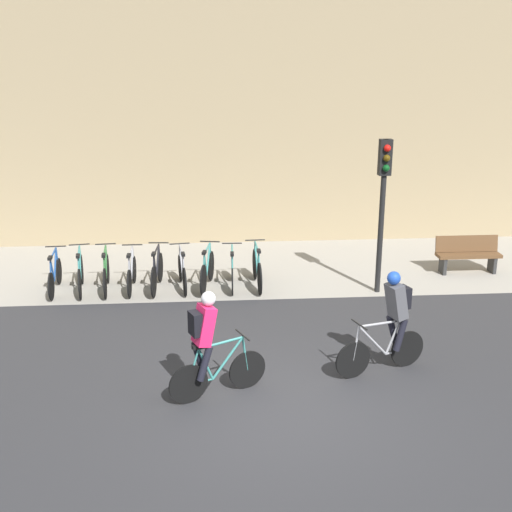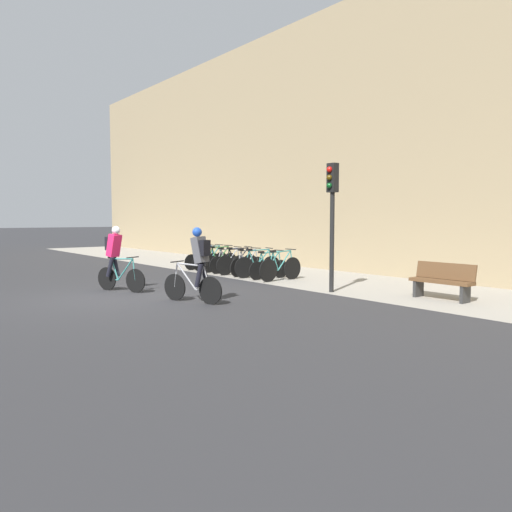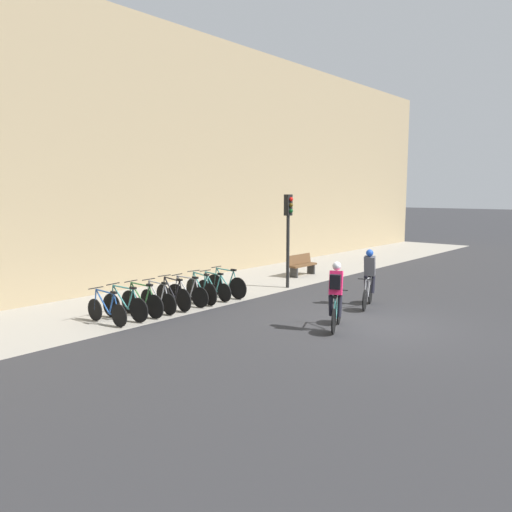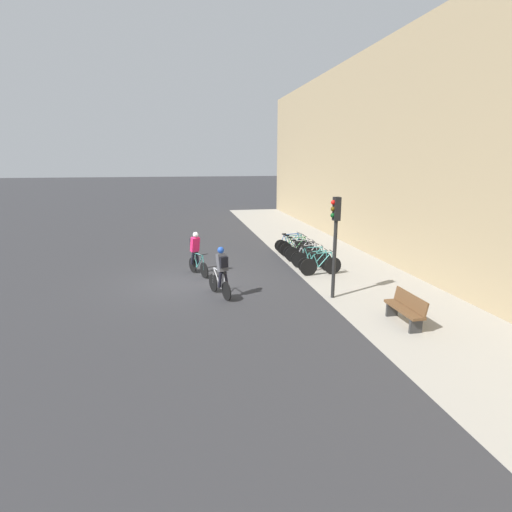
{
  "view_description": "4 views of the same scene",
  "coord_description": "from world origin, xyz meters",
  "px_view_note": "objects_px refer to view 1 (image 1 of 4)",
  "views": [
    {
      "loc": [
        -1.02,
        -8.48,
        5.12
      ],
      "look_at": [
        -0.19,
        2.94,
        1.5
      ],
      "focal_mm": 45.0,
      "sensor_mm": 36.0,
      "label": 1
    },
    {
      "loc": [
        11.73,
        -5.0,
        1.96
      ],
      "look_at": [
        1.17,
        3.45,
        0.94
      ],
      "focal_mm": 35.0,
      "sensor_mm": 36.0,
      "label": 2
    },
    {
      "loc": [
        -11.73,
        -6.1,
        3.48
      ],
      "look_at": [
        -0.68,
        3.44,
        1.61
      ],
      "focal_mm": 35.0,
      "sensor_mm": 36.0,
      "label": 3
    },
    {
      "loc": [
        14.82,
        -0.24,
        4.57
      ],
      "look_at": [
        -0.25,
        2.73,
        0.86
      ],
      "focal_mm": 28.0,
      "sensor_mm": 36.0,
      "label": 4
    }
  ],
  "objects_px": {
    "parked_bike_4": "(157,272)",
    "parked_bike_7": "(232,271)",
    "cyclist_grey": "(392,318)",
    "parked_bike_6": "(207,270)",
    "parked_bike_1": "(80,274)",
    "parked_bike_5": "(182,272)",
    "parked_bike_3": "(132,273)",
    "bench": "(468,254)",
    "traffic_light_pole": "(383,188)",
    "parked_bike_8": "(257,269)",
    "parked_bike_2": "(106,273)",
    "cyclist_pink": "(208,342)",
    "parked_bike_0": "(55,275)"
  },
  "relations": [
    {
      "from": "parked_bike_4",
      "to": "parked_bike_7",
      "type": "bearing_deg",
      "value": -0.03
    },
    {
      "from": "cyclist_grey",
      "to": "parked_bike_6",
      "type": "relative_size",
      "value": 1.03
    },
    {
      "from": "parked_bike_1",
      "to": "parked_bike_5",
      "type": "relative_size",
      "value": 1.07
    },
    {
      "from": "parked_bike_3",
      "to": "parked_bike_7",
      "type": "distance_m",
      "value": 2.27
    },
    {
      "from": "parked_bike_7",
      "to": "bench",
      "type": "distance_m",
      "value": 5.8
    },
    {
      "from": "parked_bike_1",
      "to": "traffic_light_pole",
      "type": "xyz_separation_m",
      "value": [
        6.65,
        -0.56,
        1.97
      ]
    },
    {
      "from": "parked_bike_7",
      "to": "parked_bike_4",
      "type": "bearing_deg",
      "value": 179.97
    },
    {
      "from": "parked_bike_4",
      "to": "traffic_light_pole",
      "type": "height_order",
      "value": "traffic_light_pole"
    },
    {
      "from": "parked_bike_8",
      "to": "traffic_light_pole",
      "type": "relative_size",
      "value": 0.52
    },
    {
      "from": "parked_bike_1",
      "to": "parked_bike_2",
      "type": "xyz_separation_m",
      "value": [
        0.57,
        0.0,
        -0.0
      ]
    },
    {
      "from": "traffic_light_pole",
      "to": "cyclist_grey",
      "type": "bearing_deg",
      "value": -101.52
    },
    {
      "from": "parked_bike_5",
      "to": "parked_bike_7",
      "type": "xyz_separation_m",
      "value": [
        1.14,
        -0.0,
        -0.01
      ]
    },
    {
      "from": "parked_bike_6",
      "to": "traffic_light_pole",
      "type": "height_order",
      "value": "traffic_light_pole"
    },
    {
      "from": "cyclist_pink",
      "to": "bench",
      "type": "distance_m",
      "value": 8.43
    },
    {
      "from": "cyclist_pink",
      "to": "parked_bike_1",
      "type": "xyz_separation_m",
      "value": [
        -2.86,
        4.94,
        -0.54
      ]
    },
    {
      "from": "parked_bike_8",
      "to": "parked_bike_1",
      "type": "bearing_deg",
      "value": -179.99
    },
    {
      "from": "traffic_light_pole",
      "to": "parked_bike_0",
      "type": "bearing_deg",
      "value": 175.58
    },
    {
      "from": "parked_bike_0",
      "to": "parked_bike_4",
      "type": "distance_m",
      "value": 2.27
    },
    {
      "from": "parked_bike_0",
      "to": "parked_bike_5",
      "type": "relative_size",
      "value": 1.03
    },
    {
      "from": "traffic_light_pole",
      "to": "parked_bike_1",
      "type": "bearing_deg",
      "value": 175.2
    },
    {
      "from": "cyclist_grey",
      "to": "parked_bike_2",
      "type": "xyz_separation_m",
      "value": [
        -5.33,
        4.24,
        -0.54
      ]
    },
    {
      "from": "parked_bike_4",
      "to": "traffic_light_pole",
      "type": "distance_m",
      "value": 5.35
    },
    {
      "from": "parked_bike_2",
      "to": "parked_bike_6",
      "type": "bearing_deg",
      "value": 0.02
    },
    {
      "from": "parked_bike_8",
      "to": "cyclist_grey",
      "type": "bearing_deg",
      "value": -65.65
    },
    {
      "from": "cyclist_grey",
      "to": "traffic_light_pole",
      "type": "xyz_separation_m",
      "value": [
        0.75,
        3.68,
        1.42
      ]
    },
    {
      "from": "parked_bike_3",
      "to": "parked_bike_5",
      "type": "xyz_separation_m",
      "value": [
        1.14,
        0.0,
        0.0
      ]
    },
    {
      "from": "cyclist_grey",
      "to": "parked_bike_1",
      "type": "xyz_separation_m",
      "value": [
        -5.9,
        4.24,
        -0.54
      ]
    },
    {
      "from": "parked_bike_1",
      "to": "parked_bike_6",
      "type": "bearing_deg",
      "value": 0.02
    },
    {
      "from": "parked_bike_4",
      "to": "parked_bike_8",
      "type": "xyz_separation_m",
      "value": [
        2.27,
        0.0,
        0.01
      ]
    },
    {
      "from": "traffic_light_pole",
      "to": "parked_bike_6",
      "type": "bearing_deg",
      "value": 171.65
    },
    {
      "from": "parked_bike_2",
      "to": "parked_bike_7",
      "type": "height_order",
      "value": "parked_bike_2"
    },
    {
      "from": "cyclist_grey",
      "to": "parked_bike_2",
      "type": "bearing_deg",
      "value": 141.49
    },
    {
      "from": "parked_bike_2",
      "to": "parked_bike_4",
      "type": "distance_m",
      "value": 1.14
    },
    {
      "from": "parked_bike_0",
      "to": "parked_bike_1",
      "type": "distance_m",
      "value": 0.57
    },
    {
      "from": "parked_bike_7",
      "to": "bench",
      "type": "bearing_deg",
      "value": 6.21
    },
    {
      "from": "parked_bike_8",
      "to": "bench",
      "type": "bearing_deg",
      "value": 6.87
    },
    {
      "from": "cyclist_pink",
      "to": "parked_bike_0",
      "type": "relative_size",
      "value": 1.06
    },
    {
      "from": "parked_bike_5",
      "to": "traffic_light_pole",
      "type": "distance_m",
      "value": 4.83
    },
    {
      "from": "parked_bike_0",
      "to": "parked_bike_7",
      "type": "bearing_deg",
      "value": 0.01
    },
    {
      "from": "parked_bike_4",
      "to": "parked_bike_3",
      "type": "bearing_deg",
      "value": -179.95
    },
    {
      "from": "parked_bike_1",
      "to": "parked_bike_7",
      "type": "xyz_separation_m",
      "value": [
        3.41,
        -0.0,
        -0.03
      ]
    },
    {
      "from": "parked_bike_8",
      "to": "parked_bike_6",
      "type": "bearing_deg",
      "value": -180.0
    },
    {
      "from": "cyclist_grey",
      "to": "traffic_light_pole",
      "type": "relative_size",
      "value": 0.52
    },
    {
      "from": "parked_bike_8",
      "to": "bench",
      "type": "distance_m",
      "value": 5.23
    },
    {
      "from": "parked_bike_8",
      "to": "parked_bike_4",
      "type": "bearing_deg",
      "value": -179.99
    },
    {
      "from": "parked_bike_7",
      "to": "parked_bike_2",
      "type": "bearing_deg",
      "value": 179.99
    },
    {
      "from": "parked_bike_0",
      "to": "parked_bike_6",
      "type": "relative_size",
      "value": 0.97
    },
    {
      "from": "parked_bike_6",
      "to": "parked_bike_4",
      "type": "bearing_deg",
      "value": -179.98
    },
    {
      "from": "parked_bike_6",
      "to": "bench",
      "type": "xyz_separation_m",
      "value": [
        6.33,
        0.63,
        0.05
      ]
    },
    {
      "from": "parked_bike_3",
      "to": "bench",
      "type": "xyz_separation_m",
      "value": [
        8.03,
        0.63,
        0.08
      ]
    }
  ]
}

